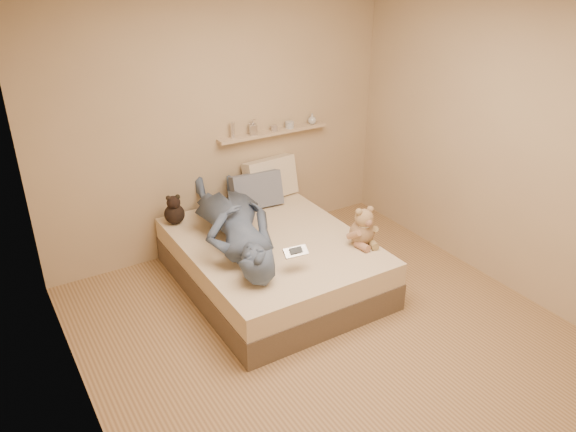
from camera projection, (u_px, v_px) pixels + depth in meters
room at (337, 186)px, 3.88m from camera, size 3.80×3.80×3.80m
bed at (272, 262)px, 5.07m from camera, size 1.50×1.90×0.45m
game_console at (296, 252)px, 4.43m from camera, size 0.20×0.11×0.07m
teddy_bear at (363, 229)px, 4.83m from camera, size 0.30×0.29×0.36m
dark_plush at (174, 211)px, 5.20m from camera, size 0.19×0.19×0.29m
pillow_cream at (270, 178)px, 5.73m from camera, size 0.57×0.29×0.42m
pillow_grey at (257, 190)px, 5.53m from camera, size 0.52×0.27×0.37m
person at (234, 222)px, 4.84m from camera, size 0.95×1.75×0.40m
wall_shelf at (273, 132)px, 5.64m from camera, size 1.20×0.12×0.03m
shelf_bottles at (280, 124)px, 5.64m from camera, size 0.98×0.09×0.16m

